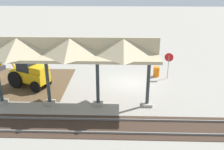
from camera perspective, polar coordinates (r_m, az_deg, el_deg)
ground_plane at (r=21.51m, az=4.19°, el=-1.86°), size 120.00×120.00×0.00m
dirt_work_zone at (r=23.28m, az=-22.07°, el=-1.59°), size 10.09×7.00×0.01m
platform_canopy at (r=16.68m, az=-9.46°, el=6.06°), size 11.62×3.20×4.90m
rail_tracks at (r=15.51m, az=5.10°, el=-11.77°), size 60.00×2.58×0.15m
stop_sign at (r=22.42m, az=12.84°, el=3.29°), size 0.74×0.24×2.36m
backhoe at (r=21.53m, az=-18.59°, el=0.66°), size 5.32×3.25×2.82m
traffic_barrel at (r=23.11m, az=10.11°, el=0.74°), size 0.56×0.56×0.90m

